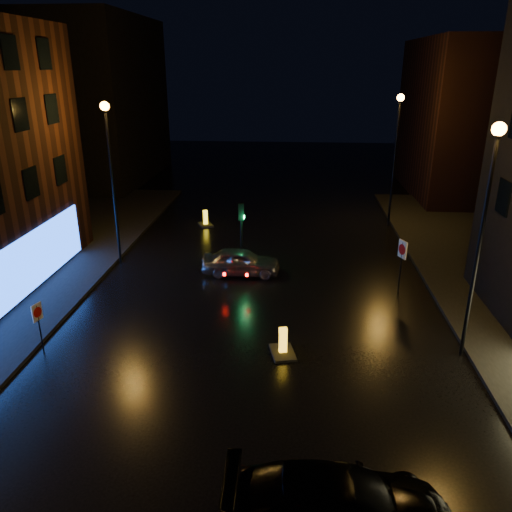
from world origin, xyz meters
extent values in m
plane|color=black|center=(0.00, 0.00, 0.00)|extent=(120.00, 120.00, 0.00)
cube|color=black|center=(-16.00, 35.00, 7.00)|extent=(8.00, 16.00, 14.00)
cube|color=black|center=(15.00, 32.00, 6.00)|extent=(8.00, 14.00, 12.00)
cylinder|color=black|center=(-7.80, 14.00, 4.00)|extent=(0.14, 0.14, 8.00)
cylinder|color=black|center=(-7.80, 14.00, 8.00)|extent=(0.20, 0.20, 0.25)
sphere|color=orange|center=(-7.80, 14.00, 8.15)|extent=(0.44, 0.44, 0.44)
cylinder|color=black|center=(7.80, 6.00, 4.00)|extent=(0.14, 0.14, 8.00)
cylinder|color=black|center=(7.80, 6.00, 8.00)|extent=(0.20, 0.20, 0.25)
sphere|color=orange|center=(7.80, 6.00, 8.15)|extent=(0.44, 0.44, 0.44)
cylinder|color=black|center=(7.80, 22.00, 4.00)|extent=(0.14, 0.14, 8.00)
cylinder|color=black|center=(7.80, 22.00, 8.00)|extent=(0.20, 0.20, 0.25)
sphere|color=orange|center=(7.80, 22.00, 8.15)|extent=(0.44, 0.44, 0.44)
cube|color=black|center=(-1.20, 14.00, 0.06)|extent=(1.40, 2.40, 0.12)
cylinder|color=black|center=(-1.20, 14.00, 1.40)|extent=(0.12, 0.12, 2.80)
cube|color=black|center=(-1.20, 14.00, 3.00)|extent=(0.28, 0.22, 0.90)
cylinder|color=#0CFF59|center=(-1.06, 14.00, 2.72)|extent=(0.05, 0.18, 0.18)
imported|color=#A4A7AC|center=(-1.12, 12.95, 0.67)|extent=(3.95, 1.63, 1.34)
imported|color=black|center=(2.69, -1.89, 0.76)|extent=(5.28, 2.25, 1.52)
cube|color=black|center=(1.22, 5.52, 0.05)|extent=(1.09, 1.39, 0.10)
cube|color=#F6AA18|center=(1.22, 5.52, 0.57)|extent=(0.32, 0.25, 1.03)
cube|color=black|center=(1.22, 5.52, 0.57)|extent=(0.30, 0.09, 0.62)
cube|color=black|center=(-4.36, 20.97, 0.05)|extent=(1.22, 1.41, 0.10)
cube|color=yellow|center=(-4.36, 20.97, 0.55)|extent=(0.33, 0.28, 0.99)
cube|color=black|center=(-4.36, 20.97, 0.55)|extent=(0.28, 0.14, 0.59)
cylinder|color=black|center=(-7.67, 4.92, 0.97)|extent=(0.05, 0.05, 1.94)
cube|color=silver|center=(-7.67, 4.92, 1.67)|extent=(0.16, 0.48, 0.66)
cylinder|color=#B20C0C|center=(-7.64, 4.92, 1.67)|extent=(0.11, 0.38, 0.39)
cylinder|color=black|center=(6.50, 11.37, 1.24)|extent=(0.07, 0.07, 2.47)
cube|color=white|center=(6.50, 11.37, 2.14)|extent=(0.29, 0.59, 0.84)
cylinder|color=#B20C0C|center=(6.47, 11.35, 2.14)|extent=(0.21, 0.47, 0.49)
camera|label=1|loc=(1.49, -10.47, 10.02)|focal=35.00mm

